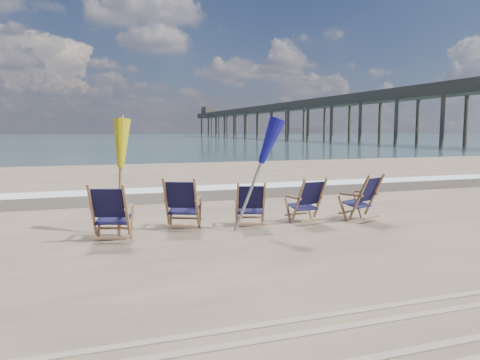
{
  "coord_description": "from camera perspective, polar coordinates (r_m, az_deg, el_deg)",
  "views": [
    {
      "loc": [
        -2.99,
        -6.13,
        1.84
      ],
      "look_at": [
        0.0,
        2.2,
        0.9
      ],
      "focal_mm": 35.0,
      "sensor_mm": 36.0,
      "label": 1
    }
  ],
  "objects": [
    {
      "name": "surf_foam",
      "position": [
        14.85,
        -7.97,
        -1.11
      ],
      "size": [
        200.0,
        1.4,
        0.01
      ],
      "primitive_type": "cube",
      "color": "silver",
      "rests_on": "ground"
    },
    {
      "name": "wet_sand_strip",
      "position": [
        13.4,
        -6.65,
        -1.87
      ],
      "size": [
        200.0,
        2.6,
        0.0
      ],
      "primitive_type": "cube",
      "color": "#42362A",
      "rests_on": "ground"
    },
    {
      "name": "fishing_pier",
      "position": [
        90.05,
        7.44,
        7.78
      ],
      "size": [
        4.4,
        140.0,
        9.3
      ],
      "primitive_type": null,
      "color": "#50453A",
      "rests_on": "ground"
    },
    {
      "name": "beach_chair_0",
      "position": [
        7.9,
        -13.69,
        -3.9
      ],
      "size": [
        0.83,
        0.88,
        0.99
      ],
      "primitive_type": null,
      "rotation": [
        0.0,
        0.0,
        2.82
      ],
      "color": "black",
      "rests_on": "ground"
    },
    {
      "name": "beach_chair_4",
      "position": [
        10.01,
        16.06,
        -1.93
      ],
      "size": [
        0.85,
        0.89,
        0.98
      ],
      "primitive_type": null,
      "rotation": [
        0.0,
        0.0,
        3.54
      ],
      "color": "black",
      "rests_on": "ground"
    },
    {
      "name": "beach_chair_2",
      "position": [
        8.85,
        2.91,
        -3.02
      ],
      "size": [
        0.72,
        0.77,
        0.89
      ],
      "primitive_type": null,
      "rotation": [
        0.0,
        0.0,
        2.87
      ],
      "color": "black",
      "rests_on": "ground"
    },
    {
      "name": "tire_tracks",
      "position": [
        4.83,
        21.36,
        -16.64
      ],
      "size": [
        80.0,
        1.3,
        0.01
      ],
      "primitive_type": null,
      "color": "gray",
      "rests_on": "ground"
    },
    {
      "name": "beach_chair_3",
      "position": [
        9.44,
        9.77,
        -2.41
      ],
      "size": [
        0.68,
        0.74,
        0.93
      ],
      "primitive_type": null,
      "rotation": [
        0.0,
        0.0,
        3.28
      ],
      "color": "black",
      "rests_on": "ground"
    },
    {
      "name": "ocean",
      "position": [
        134.18,
        -18.51,
        4.95
      ],
      "size": [
        400.0,
        400.0,
        0.0
      ],
      "primitive_type": "plane",
      "color": "#314D52",
      "rests_on": "ground"
    },
    {
      "name": "umbrella_blue",
      "position": [
        8.44,
        1.8,
        4.71
      ],
      "size": [
        0.3,
        0.3,
        2.17
      ],
      "color": "#A5A5AD",
      "rests_on": "ground"
    },
    {
      "name": "beach_chair_1",
      "position": [
        8.59,
        -5.35,
        -2.92
      ],
      "size": [
        0.88,
        0.92,
        1.0
      ],
      "primitive_type": null,
      "rotation": [
        0.0,
        0.0,
        2.72
      ],
      "color": "black",
      "rests_on": "ground"
    },
    {
      "name": "umbrella_yellow",
      "position": [
        8.43,
        -14.49,
        3.68
      ],
      "size": [
        0.3,
        0.3,
        2.03
      ],
      "color": "#946842",
      "rests_on": "ground"
    }
  ]
}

